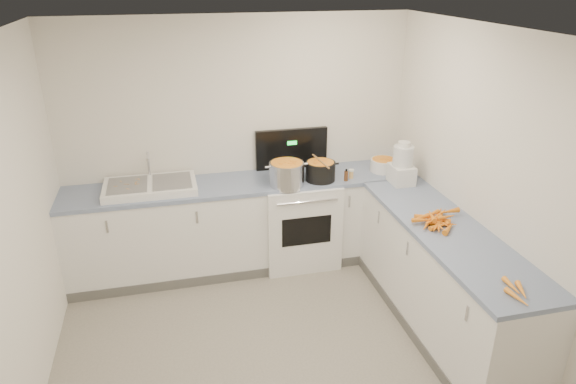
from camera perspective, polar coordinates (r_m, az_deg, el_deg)
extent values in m
cube|color=white|center=(5.30, -4.70, -3.75)|extent=(3.50, 0.60, 0.90)
cube|color=#7A8BAE|center=(5.10, -4.88, 0.95)|extent=(3.50, 0.62, 0.04)
cube|color=white|center=(4.59, 16.78, -9.43)|extent=(0.60, 2.20, 0.90)
cube|color=#7A8BAE|center=(4.36, 17.49, -4.22)|extent=(0.62, 2.20, 0.04)
cube|color=white|center=(5.37, 1.14, -3.25)|extent=(0.76, 0.65, 0.90)
cube|color=black|center=(5.37, 0.39, 4.85)|extent=(0.76, 0.05, 0.42)
cube|color=white|center=(5.04, -15.05, 0.57)|extent=(0.86, 0.52, 0.07)
cube|color=slate|center=(5.03, -17.42, 0.75)|extent=(0.36, 0.42, 0.01)
cube|color=slate|center=(5.02, -12.77, 1.20)|extent=(0.36, 0.42, 0.01)
cylinder|color=silver|center=(5.19, -15.22, 3.07)|extent=(0.03, 0.03, 0.24)
cylinder|color=silver|center=(4.96, -0.14, 1.94)|extent=(0.39, 0.39, 0.25)
cylinder|color=black|center=(5.09, 3.62, 2.22)|extent=(0.38, 0.38, 0.21)
cylinder|color=#AD7A47|center=(5.05, 3.65, 3.44)|extent=(0.06, 0.41, 0.02)
cylinder|color=white|center=(5.42, 10.56, 2.96)|extent=(0.33, 0.33, 0.13)
cylinder|color=#593319|center=(5.11, 6.47, 1.78)|extent=(0.04, 0.04, 0.10)
cylinder|color=#E5B266|center=(5.18, 7.02, 1.93)|extent=(0.04, 0.04, 0.08)
cube|color=white|center=(5.12, 12.48, 1.93)|extent=(0.21, 0.25, 0.18)
cylinder|color=silver|center=(5.06, 12.67, 3.91)|extent=(0.19, 0.19, 0.19)
cylinder|color=white|center=(5.02, 12.79, 5.20)|extent=(0.11, 0.11, 0.05)
cone|color=orange|center=(4.31, 17.43, -3.86)|extent=(0.18, 0.18, 0.05)
cone|color=orange|center=(4.42, 16.35, -3.06)|extent=(0.20, 0.11, 0.04)
cone|color=orange|center=(4.31, 16.39, -3.74)|extent=(0.13, 0.19, 0.04)
cone|color=orange|center=(4.45, 15.09, -2.64)|extent=(0.20, 0.07, 0.05)
cone|color=orange|center=(4.33, 15.19, -3.50)|extent=(0.17, 0.18, 0.05)
cone|color=orange|center=(4.38, 16.80, -3.38)|extent=(0.22, 0.12, 0.04)
cone|color=orange|center=(4.32, 16.19, -3.63)|extent=(0.18, 0.19, 0.05)
cone|color=orange|center=(4.34, 16.52, -3.61)|extent=(0.22, 0.10, 0.04)
cone|color=orange|center=(4.55, 16.48, -2.26)|extent=(0.16, 0.19, 0.05)
cone|color=orange|center=(4.44, 17.06, -3.05)|extent=(0.07, 0.18, 0.04)
cone|color=orange|center=(4.40, 16.58, -3.28)|extent=(0.09, 0.17, 0.04)
cone|color=orange|center=(4.55, 16.70, -2.29)|extent=(0.17, 0.16, 0.05)
cone|color=orange|center=(4.35, 14.93, -3.03)|extent=(0.21, 0.08, 0.04)
cone|color=orange|center=(4.35, 15.90, -3.06)|extent=(0.20, 0.11, 0.04)
cone|color=orange|center=(4.38, 15.68, -2.58)|extent=(0.09, 0.19, 0.04)
cone|color=orange|center=(4.42, 17.12, -2.68)|extent=(0.18, 0.06, 0.04)
cone|color=orange|center=(4.55, 17.51, -2.06)|extent=(0.18, 0.07, 0.05)
cone|color=orange|center=(4.44, 16.17, -2.69)|extent=(0.20, 0.17, 0.05)
cone|color=orange|center=(4.35, 14.45, -2.81)|extent=(0.19, 0.09, 0.04)
cone|color=orange|center=(4.44, 15.51, -2.46)|extent=(0.21, 0.13, 0.04)
cone|color=orange|center=(4.31, 16.40, -3.61)|extent=(0.05, 0.17, 0.04)
cone|color=orange|center=(3.62, 24.07, -10.63)|extent=(0.07, 0.19, 0.04)
cone|color=orange|center=(3.70, 24.53, -9.90)|extent=(0.10, 0.18, 0.04)
cone|color=orange|center=(3.72, 23.59, -9.53)|extent=(0.05, 0.18, 0.04)
cube|color=tan|center=(4.93, -17.14, 0.34)|extent=(0.02, 0.04, 0.00)
cube|color=tan|center=(4.97, -16.48, 0.59)|extent=(0.03, 0.03, 0.00)
cube|color=tan|center=(5.10, -16.73, 1.15)|extent=(0.04, 0.04, 0.00)
cube|color=tan|center=(5.12, -18.08, 1.13)|extent=(0.02, 0.04, 0.00)
cube|color=tan|center=(5.04, -17.49, 0.83)|extent=(0.05, 0.02, 0.00)
cube|color=tan|center=(4.93, -17.38, 0.34)|extent=(0.03, 0.03, 0.00)
cube|color=tan|center=(5.12, -16.24, 1.37)|extent=(0.02, 0.05, 0.00)
cube|color=tan|center=(5.01, -16.41, 0.85)|extent=(0.04, 0.02, 0.00)
cube|color=tan|center=(5.03, -18.62, 0.61)|extent=(0.04, 0.01, 0.00)
cube|color=tan|center=(4.93, -17.35, 0.32)|extent=(0.04, 0.02, 0.00)
cube|color=tan|center=(5.03, -16.58, 0.93)|extent=(0.02, 0.03, 0.00)
cube|color=tan|center=(5.14, -16.39, 1.38)|extent=(0.05, 0.02, 0.00)
cube|color=tan|center=(5.07, -16.52, 1.08)|extent=(0.03, 0.02, 0.00)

